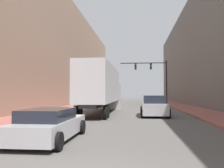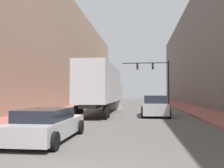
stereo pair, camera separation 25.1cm
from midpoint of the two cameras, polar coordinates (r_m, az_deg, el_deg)
sidewalk_right at (r=35.35m, az=16.32°, el=-4.94°), size 3.20×80.00×0.15m
sidewalk_left at (r=35.87m, az=-6.76°, el=-4.96°), size 3.20×80.00×0.15m
building_right at (r=36.85m, az=23.33°, el=7.63°), size 6.00×80.00×15.99m
building_left at (r=37.66m, az=-13.59°, el=7.26°), size 6.00×80.00×15.93m
semi_truck at (r=24.11m, az=-1.64°, el=-0.87°), size 2.43×14.93×4.30m
sedan_car at (r=10.43m, az=-13.99°, el=-9.04°), size 2.08×4.76×1.28m
suv_car at (r=20.89m, az=10.06°, el=-5.03°), size 2.21×4.79×1.70m
traffic_signal_gantry at (r=37.66m, az=10.52°, el=2.15°), size 6.93×0.35×6.68m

